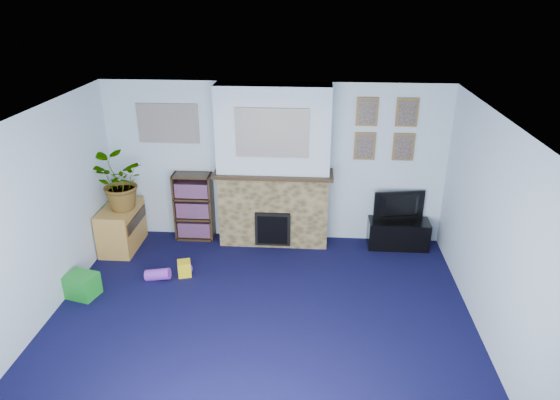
# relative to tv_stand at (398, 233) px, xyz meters

# --- Properties ---
(floor) EXTENTS (5.00, 4.50, 0.01)m
(floor) POSITION_rel_tv_stand_xyz_m (-1.86, -2.03, -0.22)
(floor) COLOR #0E0E34
(floor) RESTS_ON ground
(ceiling) EXTENTS (5.00, 4.50, 0.01)m
(ceiling) POSITION_rel_tv_stand_xyz_m (-1.86, -2.03, 2.17)
(ceiling) COLOR white
(ceiling) RESTS_ON wall_back
(wall_back) EXTENTS (5.00, 0.04, 2.40)m
(wall_back) POSITION_rel_tv_stand_xyz_m (-1.86, 0.22, 0.97)
(wall_back) COLOR silver
(wall_back) RESTS_ON ground
(wall_front) EXTENTS (5.00, 0.04, 2.40)m
(wall_front) POSITION_rel_tv_stand_xyz_m (-1.86, -4.28, 0.97)
(wall_front) COLOR silver
(wall_front) RESTS_ON ground
(wall_left) EXTENTS (0.04, 4.50, 2.40)m
(wall_left) POSITION_rel_tv_stand_xyz_m (-4.36, -2.03, 0.97)
(wall_left) COLOR silver
(wall_left) RESTS_ON ground
(wall_right) EXTENTS (0.04, 4.50, 2.40)m
(wall_right) POSITION_rel_tv_stand_xyz_m (0.64, -2.03, 0.97)
(wall_right) COLOR silver
(wall_right) RESTS_ON ground
(chimney_breast) EXTENTS (1.72, 0.50, 2.40)m
(chimney_breast) POSITION_rel_tv_stand_xyz_m (-1.86, 0.02, 0.96)
(chimney_breast) COLOR brown
(chimney_breast) RESTS_ON ground
(collage_main) EXTENTS (1.00, 0.03, 0.68)m
(collage_main) POSITION_rel_tv_stand_xyz_m (-1.86, -0.19, 1.56)
(collage_main) COLOR gray
(collage_main) RESTS_ON chimney_breast
(collage_left) EXTENTS (0.90, 0.03, 0.58)m
(collage_left) POSITION_rel_tv_stand_xyz_m (-3.41, 0.21, 1.55)
(collage_left) COLOR gray
(collage_left) RESTS_ON wall_back
(portrait_tl) EXTENTS (0.30, 0.03, 0.40)m
(portrait_tl) POSITION_rel_tv_stand_xyz_m (-0.56, 0.20, 1.77)
(portrait_tl) COLOR brown
(portrait_tl) RESTS_ON wall_back
(portrait_tr) EXTENTS (0.30, 0.03, 0.40)m
(portrait_tr) POSITION_rel_tv_stand_xyz_m (-0.01, 0.20, 1.77)
(portrait_tr) COLOR brown
(portrait_tr) RESTS_ON wall_back
(portrait_bl) EXTENTS (0.30, 0.03, 0.40)m
(portrait_bl) POSITION_rel_tv_stand_xyz_m (-0.56, 0.20, 1.27)
(portrait_bl) COLOR brown
(portrait_bl) RESTS_ON wall_back
(portrait_br) EXTENTS (0.30, 0.03, 0.40)m
(portrait_br) POSITION_rel_tv_stand_xyz_m (-0.01, 0.20, 1.27)
(portrait_br) COLOR brown
(portrait_br) RESTS_ON wall_back
(tv_stand) EXTENTS (0.89, 0.37, 0.42)m
(tv_stand) POSITION_rel_tv_stand_xyz_m (0.00, 0.00, 0.00)
(tv_stand) COLOR black
(tv_stand) RESTS_ON ground
(television) EXTENTS (0.76, 0.23, 0.44)m
(television) POSITION_rel_tv_stand_xyz_m (0.00, 0.02, 0.41)
(television) COLOR black
(television) RESTS_ON tv_stand
(bookshelf) EXTENTS (0.58, 0.28, 1.05)m
(bookshelf) POSITION_rel_tv_stand_xyz_m (-3.09, 0.08, 0.28)
(bookshelf) COLOR #312111
(bookshelf) RESTS_ON ground
(sideboard) EXTENTS (0.46, 0.84, 0.65)m
(sideboard) POSITION_rel_tv_stand_xyz_m (-4.10, -0.30, 0.12)
(sideboard) COLOR #B8873B
(sideboard) RESTS_ON ground
(potted_plant) EXTENTS (0.85, 0.79, 0.80)m
(potted_plant) POSITION_rel_tv_stand_xyz_m (-4.05, -0.35, 0.83)
(potted_plant) COLOR #26661E
(potted_plant) RESTS_ON sideboard
(mantel_clock) EXTENTS (0.09, 0.06, 0.13)m
(mantel_clock) POSITION_rel_tv_stand_xyz_m (-1.95, -0.03, 1.00)
(mantel_clock) COLOR gold
(mantel_clock) RESTS_ON chimney_breast
(mantel_candle) EXTENTS (0.06, 0.06, 0.18)m
(mantel_candle) POSITION_rel_tv_stand_xyz_m (-1.49, -0.03, 1.01)
(mantel_candle) COLOR #B2BFC6
(mantel_candle) RESTS_ON chimney_breast
(mantel_teddy) EXTENTS (0.14, 0.14, 0.14)m
(mantel_teddy) POSITION_rel_tv_stand_xyz_m (-2.49, -0.03, 0.99)
(mantel_teddy) COLOR gray
(mantel_teddy) RESTS_ON chimney_breast
(mantel_can) EXTENTS (0.07, 0.07, 0.13)m
(mantel_can) POSITION_rel_tv_stand_xyz_m (-1.21, -0.03, 0.99)
(mantel_can) COLOR yellow
(mantel_can) RESTS_ON chimney_breast
(green_crate) EXTENTS (0.44, 0.38, 0.30)m
(green_crate) POSITION_rel_tv_stand_xyz_m (-4.16, -1.59, -0.08)
(green_crate) COLOR #198C26
(green_crate) RESTS_ON ground
(toy_ball) EXTENTS (0.16, 0.16, 0.16)m
(toy_ball) POSITION_rel_tv_stand_xyz_m (-2.97, -1.00, -0.13)
(toy_ball) COLOR purple
(toy_ball) RESTS_ON ground
(toy_block) EXTENTS (0.22, 0.22, 0.21)m
(toy_block) POSITION_rel_tv_stand_xyz_m (-2.99, -1.03, -0.11)
(toy_block) COLOR yellow
(toy_block) RESTS_ON ground
(toy_tube) EXTENTS (0.35, 0.15, 0.20)m
(toy_tube) POSITION_rel_tv_stand_xyz_m (-3.33, -1.15, -0.15)
(toy_tube) COLOR purple
(toy_tube) RESTS_ON ground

